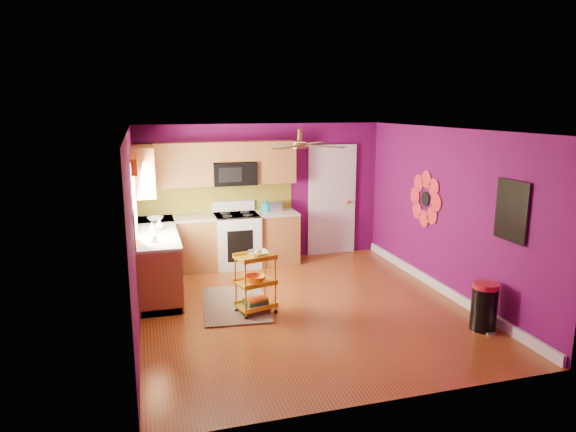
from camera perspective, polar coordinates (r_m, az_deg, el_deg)
name	(u,v)px	position (r m, az deg, el deg)	size (l,w,h in m)	color
ground	(303,307)	(7.43, 1.70, -10.06)	(5.00, 5.00, 0.00)	brown
room_envelope	(306,194)	(6.99, 1.99, 2.45)	(4.54, 5.04, 2.52)	#5F0A51
lower_cabinets	(194,251)	(8.73, -10.43, -3.84)	(2.81, 2.31, 0.94)	brown
electric_range	(237,240)	(9.16, -5.71, -2.62)	(0.76, 0.66, 1.13)	white
upper_cabinetry	(195,167)	(8.83, -10.33, 5.38)	(2.80, 2.30, 1.26)	brown
left_window	(134,182)	(7.68, -16.72, 3.61)	(0.08, 1.35, 1.08)	white
panel_door	(332,201)	(9.82, 4.89, 1.64)	(0.95, 0.11, 2.15)	white
right_wall_art	(460,204)	(7.70, 18.58, 1.29)	(0.04, 2.74, 1.04)	black
ceiling_fan	(300,144)	(7.09, 1.32, 7.95)	(1.01, 1.01, 0.26)	#BF8C3F
shag_rug	(235,304)	(7.53, -5.87, -9.71)	(0.91, 1.49, 0.02)	black
rolling_cart	(256,281)	(7.08, -3.57, -7.18)	(0.58, 0.48, 0.92)	gold
trash_can	(484,306)	(7.08, 20.96, -9.37)	(0.35, 0.37, 0.62)	black
teal_kettle	(266,207)	(9.25, -2.42, 1.01)	(0.18, 0.18, 0.21)	#127A8B
toaster	(276,206)	(9.28, -1.39, 1.09)	(0.22, 0.15, 0.18)	beige
soap_bottle_a	(152,228)	(7.88, -14.86, -1.33)	(0.08, 0.08, 0.17)	#EA3F72
soap_bottle_b	(160,225)	(8.13, -14.07, -0.92)	(0.13, 0.13, 0.16)	white
counter_dish	(155,219)	(8.79, -14.53, -0.31)	(0.26, 0.26, 0.06)	white
counter_cup	(152,239)	(7.42, -14.85, -2.44)	(0.13, 0.13, 0.11)	white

